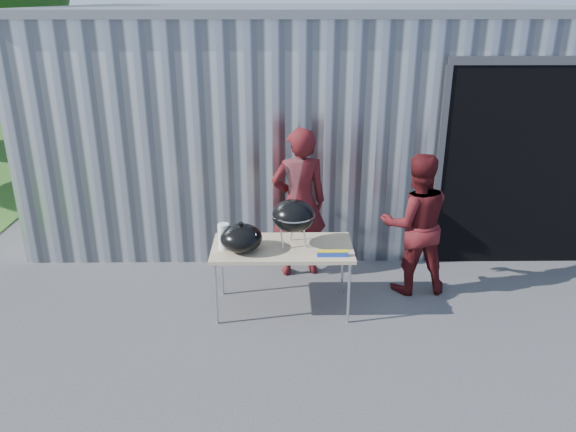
{
  "coord_description": "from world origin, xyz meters",
  "views": [
    {
      "loc": [
        0.11,
        -4.92,
        3.23
      ],
      "look_at": [
        0.19,
        0.65,
        1.05
      ],
      "focal_mm": 35.0,
      "sensor_mm": 36.0,
      "label": 1
    }
  ],
  "objects_px": {
    "person_cook": "(299,203)",
    "person_bystander": "(415,224)",
    "folding_table": "(282,250)",
    "kettle_grill": "(293,209)"
  },
  "relations": [
    {
      "from": "person_cook",
      "to": "person_bystander",
      "type": "bearing_deg",
      "value": 150.46
    },
    {
      "from": "folding_table",
      "to": "person_cook",
      "type": "distance_m",
      "value": 0.92
    },
    {
      "from": "folding_table",
      "to": "kettle_grill",
      "type": "bearing_deg",
      "value": 10.85
    },
    {
      "from": "kettle_grill",
      "to": "person_bystander",
      "type": "height_order",
      "value": "kettle_grill"
    },
    {
      "from": "folding_table",
      "to": "kettle_grill",
      "type": "distance_m",
      "value": 0.47
    },
    {
      "from": "kettle_grill",
      "to": "person_bystander",
      "type": "bearing_deg",
      "value": 16.11
    },
    {
      "from": "kettle_grill",
      "to": "person_cook",
      "type": "xyz_separation_m",
      "value": [
        0.09,
        0.85,
        -0.24
      ]
    },
    {
      "from": "person_cook",
      "to": "folding_table",
      "type": "bearing_deg",
      "value": 65.87
    },
    {
      "from": "folding_table",
      "to": "person_bystander",
      "type": "bearing_deg",
      "value": 15.71
    },
    {
      "from": "kettle_grill",
      "to": "person_bystander",
      "type": "relative_size",
      "value": 0.57
    }
  ]
}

